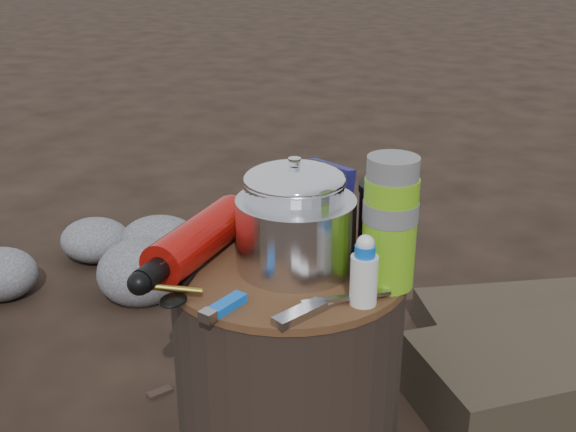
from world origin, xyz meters
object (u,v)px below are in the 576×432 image
at_px(travel_mug, 383,220).
at_px(thermos, 390,224).
at_px(stump, 288,359).
at_px(fuel_bottle, 198,239).
at_px(camping_pot, 294,211).

bearing_deg(travel_mug, thermos, -66.22).
bearing_deg(stump, fuel_bottle, -161.96).
xyz_separation_m(thermos, travel_mug, (-0.05, 0.11, -0.04)).
bearing_deg(thermos, fuel_bottle, -169.13).
bearing_deg(fuel_bottle, stump, 14.61).
bearing_deg(camping_pot, fuel_bottle, -148.85).
bearing_deg(thermos, camping_pot, 172.34).
height_order(fuel_bottle, travel_mug, travel_mug).
xyz_separation_m(camping_pot, fuel_bottle, (-0.15, -0.09, -0.05)).
distance_m(fuel_bottle, thermos, 0.34).
xyz_separation_m(stump, thermos, (0.18, 0.01, 0.30)).
bearing_deg(fuel_bottle, camping_pot, 27.72).
relative_size(fuel_bottle, thermos, 1.50).
relative_size(camping_pot, travel_mug, 1.33).
xyz_separation_m(fuel_bottle, thermos, (0.33, 0.06, 0.07)).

